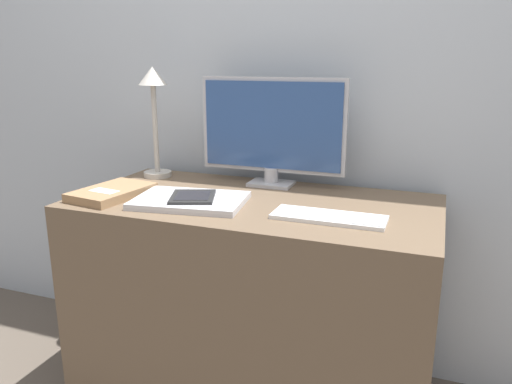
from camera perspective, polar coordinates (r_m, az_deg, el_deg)
The scene contains 8 objects.
wall_back at distance 1.91m, azimuth 3.71°, elevation 15.38°, with size 3.60×0.05×2.40m.
desk at distance 1.77m, azimuth -0.27°, elevation -12.52°, with size 1.18×0.59×0.74m.
monitor at distance 1.79m, azimuth 1.83°, elevation 7.13°, with size 0.53×0.11×0.39m.
keyboard at distance 1.46m, azimuth 8.32°, elevation -2.84°, with size 0.33×0.12×0.01m.
laptop at distance 1.61m, azimuth -7.53°, elevation -0.97°, with size 0.38×0.28×0.02m.
ereader at distance 1.59m, azimuth -7.25°, elevation -0.54°, with size 0.18×0.19×0.01m.
desk_lamp at distance 1.95m, azimuth -11.59°, elevation 9.98°, with size 0.11×0.11×0.42m.
notebook at distance 1.74m, azimuth -16.13°, elevation -0.04°, with size 0.21×0.29×0.03m.
Camera 1 is at (0.56, -1.25, 1.19)m, focal length 35.00 mm.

